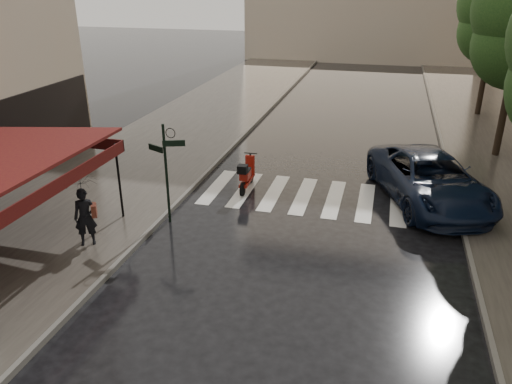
% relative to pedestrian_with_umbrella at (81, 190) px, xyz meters
% --- Properties ---
extents(ground, '(120.00, 120.00, 0.00)m').
position_rel_pedestrian_with_umbrella_xyz_m(ground, '(2.72, -0.95, -1.74)').
color(ground, black).
rests_on(ground, ground).
extents(sidewalk_near, '(6.00, 60.00, 0.12)m').
position_rel_pedestrian_with_umbrella_xyz_m(sidewalk_near, '(-1.78, 11.05, -1.68)').
color(sidewalk_near, '#38332D').
rests_on(sidewalk_near, ground).
extents(curb_near, '(0.12, 60.00, 0.16)m').
position_rel_pedestrian_with_umbrella_xyz_m(curb_near, '(1.27, 11.05, -1.67)').
color(curb_near, '#595651').
rests_on(curb_near, ground).
extents(curb_far, '(0.12, 60.00, 0.16)m').
position_rel_pedestrian_with_umbrella_xyz_m(curb_far, '(10.17, 11.05, -1.67)').
color(curb_far, '#595651').
rests_on(curb_far, ground).
extents(crosswalk, '(7.85, 3.20, 0.01)m').
position_rel_pedestrian_with_umbrella_xyz_m(crosswalk, '(5.69, 5.05, -1.74)').
color(crosswalk, silver).
rests_on(crosswalk, ground).
extents(signpost, '(1.17, 0.29, 3.10)m').
position_rel_pedestrian_with_umbrella_xyz_m(signpost, '(1.52, 2.05, 0.09)').
color(signpost, black).
rests_on(signpost, ground).
extents(tree_far, '(3.80, 3.80, 8.16)m').
position_rel_pedestrian_with_umbrella_xyz_m(tree_far, '(12.42, 18.05, 3.72)').
color(tree_far, black).
rests_on(tree_far, sidewalk_far).
extents(pedestrian_with_umbrella, '(1.32, 1.33, 2.44)m').
position_rel_pedestrian_with_umbrella_xyz_m(pedestrian_with_umbrella, '(0.00, 0.00, 0.00)').
color(pedestrian_with_umbrella, black).
rests_on(pedestrian_with_umbrella, sidewalk_near).
extents(scooter, '(0.47, 1.75, 1.15)m').
position_rel_pedestrian_with_umbrella_xyz_m(scooter, '(3.11, 5.10, -1.21)').
color(scooter, black).
rests_on(scooter, ground).
extents(parked_car, '(4.54, 6.41, 1.62)m').
position_rel_pedestrian_with_umbrella_xyz_m(parked_car, '(9.22, 5.67, -0.93)').
color(parked_car, black).
rests_on(parked_car, ground).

